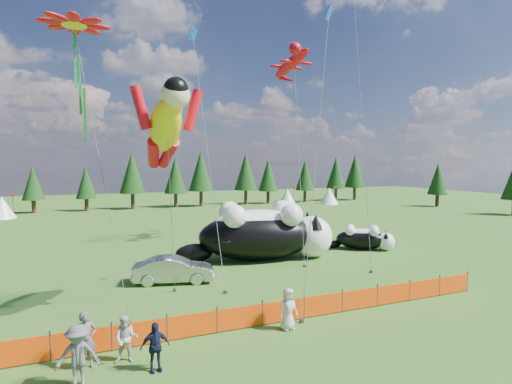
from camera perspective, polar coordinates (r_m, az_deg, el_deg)
ground at (r=20.75m, az=0.15°, el=-15.21°), size 160.00×160.00×0.00m
safety_fence at (r=18.01m, az=3.98°, el=-16.57°), size 22.06×0.06×1.10m
tree_line at (r=63.60m, az=-15.62°, el=1.30°), size 90.00×4.00×8.00m
festival_tents at (r=61.22m, az=-4.73°, el=-1.10°), size 50.00×3.20×2.80m
cat_large at (r=28.73m, az=1.32°, el=-5.77°), size 11.32×5.54×4.11m
cat_small at (r=33.32m, az=15.21°, el=-6.37°), size 4.57×3.89×1.92m
car at (r=23.91m, az=-11.67°, el=-10.80°), size 4.83×2.69×1.51m
spectator_a at (r=15.29m, az=-23.14°, el=-18.87°), size 0.78×0.58×1.94m
spectator_b at (r=15.28m, az=-18.08°, el=-19.33°), size 0.90×0.66×1.65m
spectator_c at (r=14.47m, az=-14.25°, el=-20.64°), size 1.01×0.59×1.65m
spectator_d at (r=14.21m, az=-24.13°, el=-20.64°), size 1.34×0.80×1.97m
spectator_e at (r=17.19m, az=4.61°, el=-16.33°), size 0.90×0.65×1.72m
superhero_kite at (r=18.26m, az=-12.82°, el=9.03°), size 4.67×5.75×10.84m
gecko_kite at (r=35.71m, az=5.08°, el=17.82°), size 5.33×11.47×17.61m
flower_kite at (r=20.67m, az=-24.53°, el=20.54°), size 3.49×4.14×13.27m
diamond_kite_a at (r=27.25m, az=-8.83°, el=19.91°), size 1.03×6.42×16.33m
diamond_kite_c at (r=21.77m, az=10.18°, el=21.85°), size 3.56×3.37×15.28m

